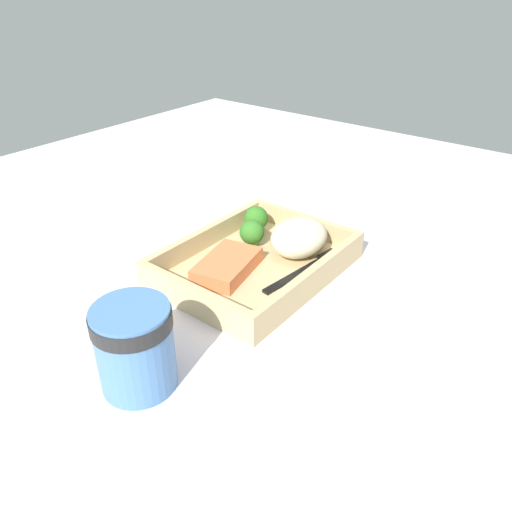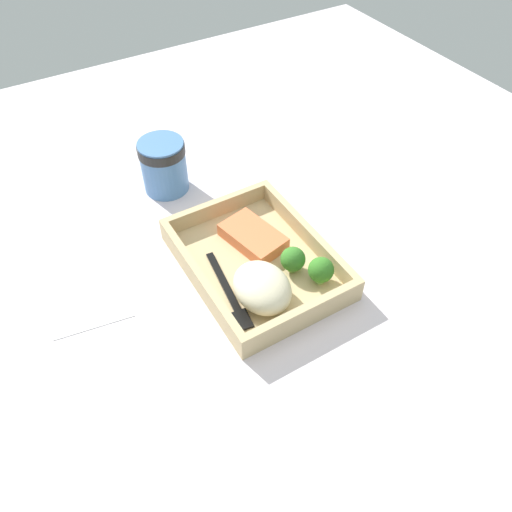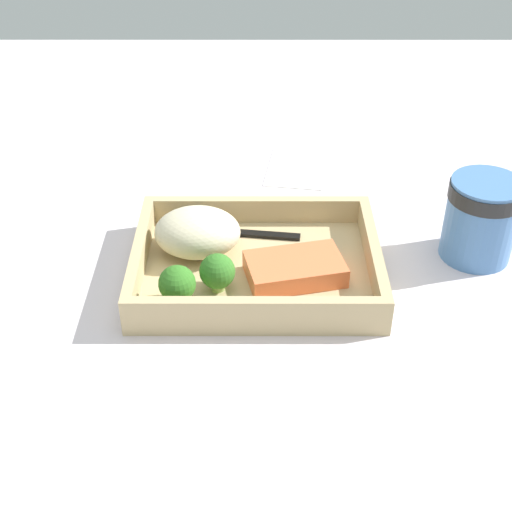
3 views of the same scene
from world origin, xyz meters
The scene contains 10 objects.
ground_plane centered at (0.00, 0.00, -1.00)cm, with size 160.00×160.00×2.00cm, color silver.
takeout_tray centered at (0.00, 0.00, 0.60)cm, with size 27.52×20.72×1.20cm, color tan.
tray_rim centered at (0.00, 0.00, 2.76)cm, with size 27.52×20.72×3.12cm.
salmon_fillet centered at (-4.25, 1.94, 2.34)cm, with size 10.52×6.42×2.28cm, color #EC7142.
mashed_potatoes centered at (6.78, -3.00, 3.90)cm, with size 9.91×8.02×5.41cm, color beige.
broccoli_floret_1 centered at (8.28, 6.42, 3.67)cm, with size 3.95×3.95×4.54cm.
broccoli_floret_2 centered at (4.19, 4.09, 3.55)cm, with size 3.89×3.89×4.38cm.
fork centered at (3.68, -6.76, 1.42)cm, with size 15.88×3.66×0.44cm.
paper_cup centered at (-25.84, -4.08, 5.54)cm, with size 8.43×8.43×9.91cm.
receipt_slip centered at (-5.78, -25.42, 0.12)cm, with size 8.11×11.80×0.24cm, color white.
Camera 3 is at (-0.05, 64.93, 49.40)cm, focal length 50.00 mm.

